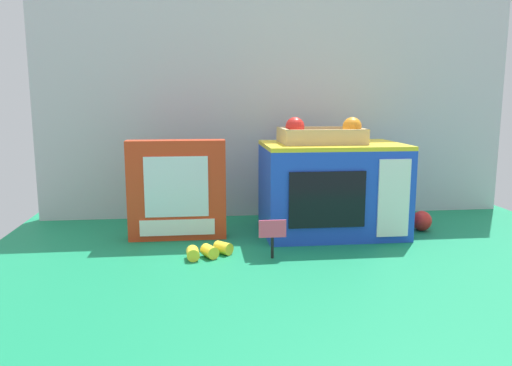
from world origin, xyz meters
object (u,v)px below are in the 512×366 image
(price_sign, at_px, (272,233))
(loose_toy_banana, at_px, (209,251))
(toy_microwave, at_px, (331,188))
(food_groups_crate, at_px, (321,135))
(cookie_set_box, at_px, (177,190))
(loose_toy_apple, at_px, (422,221))

(price_sign, xyz_separation_m, loose_toy_banana, (-0.16, 0.03, -0.05))
(toy_microwave, distance_m, food_groups_crate, 0.16)
(cookie_set_box, xyz_separation_m, price_sign, (0.25, -0.21, -0.08))
(price_sign, bearing_deg, cookie_set_box, 139.16)
(price_sign, bearing_deg, food_groups_crate, 52.57)
(toy_microwave, distance_m, cookie_set_box, 0.46)
(loose_toy_banana, bearing_deg, price_sign, -10.06)
(toy_microwave, distance_m, loose_toy_apple, 0.30)
(cookie_set_box, bearing_deg, loose_toy_banana, -65.21)
(food_groups_crate, height_order, cookie_set_box, food_groups_crate)
(toy_microwave, height_order, food_groups_crate, food_groups_crate)
(food_groups_crate, bearing_deg, price_sign, -127.43)
(toy_microwave, distance_m, price_sign, 0.32)
(loose_toy_apple, bearing_deg, cookie_set_box, -179.84)
(food_groups_crate, height_order, loose_toy_banana, food_groups_crate)
(food_groups_crate, relative_size, loose_toy_banana, 1.94)
(food_groups_crate, xyz_separation_m, cookie_set_box, (-0.43, -0.02, -0.15))
(cookie_set_box, distance_m, loose_toy_banana, 0.24)
(toy_microwave, xyz_separation_m, food_groups_crate, (-0.03, 0.01, 0.16))
(price_sign, height_order, loose_toy_apple, price_sign)
(price_sign, distance_m, loose_toy_apple, 0.54)
(toy_microwave, height_order, loose_toy_banana, toy_microwave)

